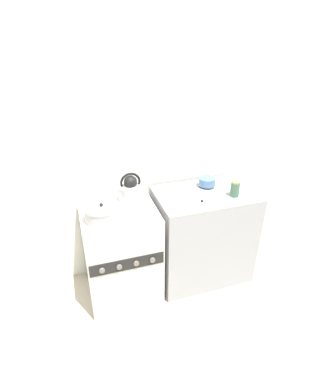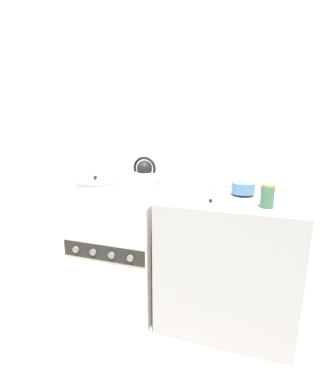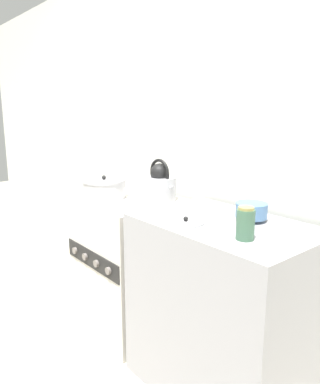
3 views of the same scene
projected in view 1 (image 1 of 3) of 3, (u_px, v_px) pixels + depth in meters
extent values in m
plane|color=#B2A893|center=(131.00, 312.00, 2.66)|extent=(12.00, 12.00, 0.00)
cube|color=silver|center=(108.00, 155.00, 2.63)|extent=(7.00, 0.06, 2.50)
cube|color=beige|center=(121.00, 252.00, 2.70)|extent=(0.63, 0.58, 0.89)
cube|color=black|center=(128.00, 264.00, 2.40)|extent=(0.61, 0.01, 0.11)
cylinder|color=slate|center=(102.00, 271.00, 2.33)|extent=(0.04, 0.02, 0.04)
cylinder|color=slate|center=(119.00, 267.00, 2.37)|extent=(0.04, 0.02, 0.04)
cylinder|color=slate|center=(136.00, 263.00, 2.41)|extent=(0.04, 0.02, 0.04)
cylinder|color=slate|center=(152.00, 260.00, 2.44)|extent=(0.04, 0.02, 0.04)
cube|color=#99999E|center=(202.00, 235.00, 2.90)|extent=(0.89, 0.58, 0.92)
cylinder|color=#B2B2B7|center=(131.00, 193.00, 2.60)|extent=(0.21, 0.21, 0.15)
sphere|color=black|center=(130.00, 182.00, 2.55)|extent=(0.12, 0.12, 0.12)
torus|color=black|center=(130.00, 182.00, 2.55)|extent=(0.18, 0.02, 0.18)
cone|color=#B2B2B7|center=(142.00, 189.00, 2.62)|extent=(0.11, 0.05, 0.08)
cylinder|color=#B2B2B7|center=(102.00, 214.00, 2.34)|extent=(0.27, 0.27, 0.11)
cylinder|color=#B2B2B7|center=(101.00, 207.00, 2.31)|extent=(0.28, 0.28, 0.01)
sphere|color=black|center=(101.00, 205.00, 2.30)|extent=(0.03, 0.03, 0.03)
cylinder|color=#4C729E|center=(207.00, 186.00, 2.80)|extent=(0.07, 0.07, 0.02)
cylinder|color=#4C729E|center=(207.00, 182.00, 2.78)|extent=(0.15, 0.15, 0.07)
cylinder|color=#3F664C|center=(235.00, 189.00, 2.61)|extent=(0.08, 0.08, 0.13)
cylinder|color=#998C4C|center=(236.00, 182.00, 2.58)|extent=(0.07, 0.07, 0.01)
cylinder|color=#B2B2B7|center=(202.00, 203.00, 2.52)|extent=(0.18, 0.18, 0.01)
sphere|color=black|center=(202.00, 201.00, 2.51)|extent=(0.02, 0.02, 0.02)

